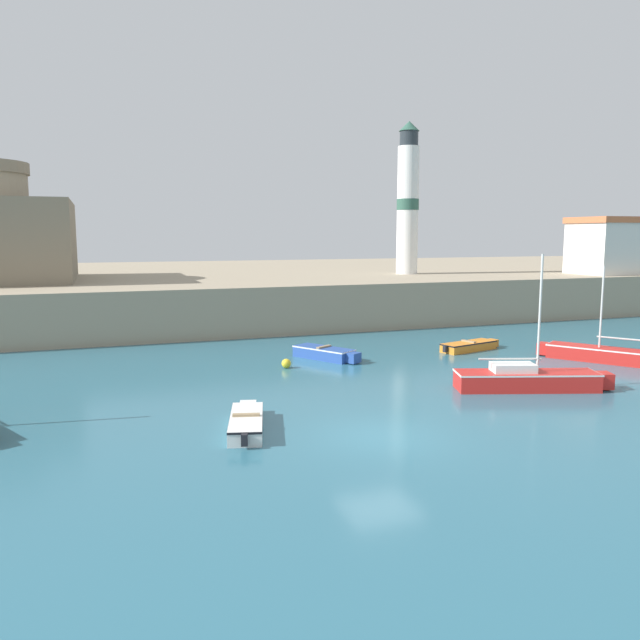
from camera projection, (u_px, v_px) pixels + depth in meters
ground_plane at (380, 436)px, 20.14m from camera, size 200.00×200.00×0.00m
quay_seawall at (196, 288)px, 57.30m from camera, size 120.00×40.00×3.17m
dinghy_white_0 at (246, 422)px, 20.74m from camera, size 1.91×4.07×0.58m
sailboat_red_1 at (528, 379)px, 26.08m from camera, size 6.54×3.22×5.67m
dinghy_blue_3 at (326, 353)px, 32.54m from camera, size 2.78×3.81×0.67m
sailboat_red_5 at (605, 354)px, 31.78m from camera, size 4.48×5.92×4.89m
dinghy_orange_6 at (470, 346)px, 34.94m from camera, size 4.11×1.97×0.57m
mooring_buoy at (286, 363)px, 30.32m from camera, size 0.46×0.46×0.46m
lighthouse at (408, 201)px, 51.42m from camera, size 1.82×1.82×12.41m
harbor_shed_near_wharf at (611, 245)px, 51.85m from camera, size 6.04×4.85×4.69m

